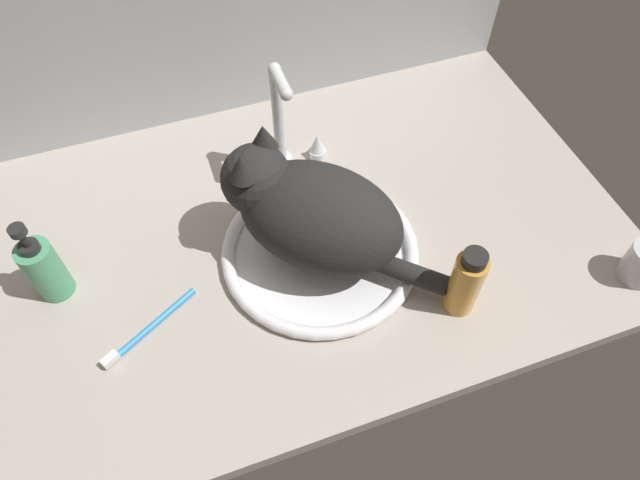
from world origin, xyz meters
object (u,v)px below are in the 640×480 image
(faucet, at_px, (280,133))
(soap_pump_bottle, at_px, (44,269))
(amber_bottle, at_px, (466,282))
(toothbrush, at_px, (148,329))
(cat, at_px, (307,210))
(sink_basin, at_px, (320,251))

(faucet, xyz_separation_m, soap_pump_bottle, (-0.41, -0.13, -0.03))
(amber_bottle, distance_m, toothbrush, 0.48)
(amber_bottle, relative_size, soap_pump_bottle, 0.84)
(amber_bottle, relative_size, toothbrush, 0.86)
(toothbrush, bearing_deg, cat, 12.53)
(soap_pump_bottle, bearing_deg, toothbrush, -44.57)
(cat, bearing_deg, sink_basin, -43.35)
(sink_basin, bearing_deg, cat, 136.65)
(soap_pump_bottle, xyz_separation_m, toothbrush, (0.12, -0.12, -0.05))
(faucet, relative_size, amber_bottle, 1.69)
(cat, distance_m, amber_bottle, 0.26)
(faucet, height_order, soap_pump_bottle, faucet)
(amber_bottle, height_order, toothbrush, amber_bottle)
(faucet, bearing_deg, cat, -94.60)
(soap_pump_bottle, bearing_deg, amber_bottle, -21.87)
(faucet, distance_m, toothbrush, 0.39)
(amber_bottle, bearing_deg, faucet, 114.92)
(sink_basin, relative_size, toothbrush, 2.09)
(cat, xyz_separation_m, toothbrush, (-0.27, -0.06, -0.10))
(faucet, relative_size, toothbrush, 1.46)
(faucet, distance_m, soap_pump_bottle, 0.44)
(sink_basin, relative_size, cat, 1.02)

